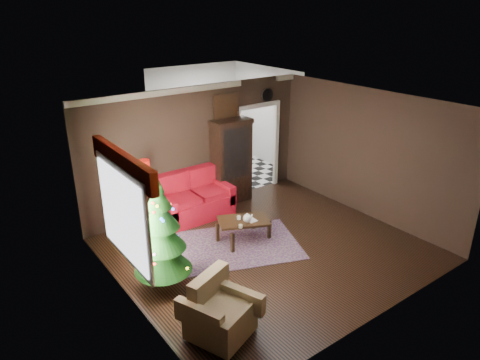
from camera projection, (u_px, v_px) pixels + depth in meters
floor at (268, 249)px, 8.48m from camera, size 5.50×5.50×0.00m
ceiling at (271, 106)px, 7.43m from camera, size 5.50×5.50×0.00m
wall_back at (198, 148)px, 9.82m from camera, size 5.50×0.00×5.50m
wall_front at (385, 237)px, 6.09m from camera, size 5.50×0.00×5.50m
wall_left at (126, 224)px, 6.44m from camera, size 0.00×5.50×5.50m
wall_right at (367, 154)px, 9.46m from camera, size 0.00×5.50×5.50m
doorway at (257, 149)px, 10.89m from camera, size 1.10×0.10×2.10m
left_window at (123, 215)px, 6.60m from camera, size 0.05×1.60×1.40m
valance at (122, 163)px, 6.33m from camera, size 0.12×2.10×0.35m
kitchen_floor at (224, 171)px, 12.40m from camera, size 3.00×3.00×0.00m
kitchen_window at (195, 103)px, 12.85m from camera, size 0.70×0.06×0.70m
rug at (239, 245)px, 8.61m from camera, size 2.74×2.38×0.01m
loveseat at (194, 196)px, 9.60m from camera, size 1.70×0.90×1.00m
curio_cabinet at (231, 163)px, 10.23m from camera, size 0.90×0.45×1.90m
floor_lamp at (147, 194)px, 8.88m from camera, size 0.29×0.29×1.44m
christmas_tree at (161, 231)px, 6.97m from camera, size 1.22×1.22×1.82m
armchair at (220, 309)px, 6.10m from camera, size 1.06×1.06×0.84m
coffee_table at (244, 230)px, 8.72m from camera, size 1.14×0.94×0.44m
teapot at (247, 218)px, 8.50m from camera, size 0.26×0.26×0.18m
cup_a at (239, 218)px, 8.64m from camera, size 0.09×0.09×0.07m
cup_b at (241, 226)px, 8.31m from camera, size 0.09×0.09×0.07m
book at (247, 216)px, 8.52m from camera, size 0.18×0.02×0.24m
wall_clock at (267, 95)px, 10.49m from camera, size 0.32×0.32×0.06m
painting at (226, 107)px, 9.88m from camera, size 0.62×0.05×0.52m
kitchen_counter at (201, 146)px, 13.13m from camera, size 1.80×0.60×0.90m
kitchen_table at (220, 164)px, 11.87m from camera, size 0.70×0.70×0.75m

